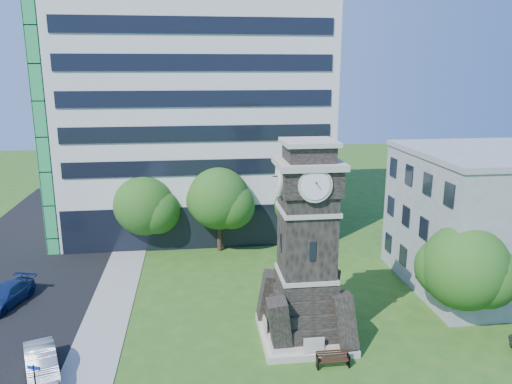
{
  "coord_description": "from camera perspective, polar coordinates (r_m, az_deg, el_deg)",
  "views": [
    {
      "loc": [
        -3.41,
        -25.13,
        16.11
      ],
      "look_at": [
        0.67,
        7.33,
        7.99
      ],
      "focal_mm": 35.0,
      "sensor_mm": 36.0,
      "label": 1
    }
  ],
  "objects": [
    {
      "name": "ground",
      "position": [
        30.05,
        0.5,
        -18.49
      ],
      "size": [
        160.0,
        160.0,
        0.0
      ],
      "primitive_type": "plane",
      "color": "#275719",
      "rests_on": "ground"
    },
    {
      "name": "sidewalk",
      "position": [
        34.7,
        -16.95,
        -14.33
      ],
      "size": [
        3.0,
        70.0,
        0.06
      ],
      "primitive_type": "cube",
      "color": "gray",
      "rests_on": "ground"
    },
    {
      "name": "clock_tower",
      "position": [
        29.91,
        5.76,
        -7.37
      ],
      "size": [
        5.4,
        5.4,
        12.22
      ],
      "color": "beige",
      "rests_on": "ground"
    },
    {
      "name": "office_tall",
      "position": [
        51.01,
        -7.07,
        11.72
      ],
      "size": [
        26.2,
        15.11,
        28.6
      ],
      "color": "silver",
      "rests_on": "ground"
    },
    {
      "name": "office_low",
      "position": [
        41.99,
        27.03,
        -2.68
      ],
      "size": [
        15.2,
        12.2,
        10.4
      ],
      "color": "#A1A5A7",
      "rests_on": "ground"
    },
    {
      "name": "car_street_mid",
      "position": [
        30.56,
        -23.32,
        -17.53
      ],
      "size": [
        3.0,
        4.72,
        1.47
      ],
      "primitive_type": "imported",
      "rotation": [
        0.0,
        0.0,
        0.35
      ],
      "color": "#9FA2A6",
      "rests_on": "ground"
    },
    {
      "name": "car_street_north",
      "position": [
        39.6,
        -26.71,
        -10.52
      ],
      "size": [
        3.4,
        5.32,
        1.44
      ],
      "primitive_type": "imported",
      "rotation": [
        0.0,
        0.0,
        -0.3
      ],
      "color": "navy",
      "rests_on": "ground"
    },
    {
      "name": "park_bench",
      "position": [
        29.41,
        8.76,
        -18.28
      ],
      "size": [
        1.87,
        0.5,
        0.97
      ],
      "rotation": [
        0.0,
        0.0,
        0.0
      ],
      "color": "black",
      "rests_on": "ground"
    },
    {
      "name": "street_sign",
      "position": [
        27.1,
        -23.89,
        -19.45
      ],
      "size": [
        0.66,
        0.07,
        2.75
      ],
      "rotation": [
        0.0,
        0.0,
        -0.31
      ],
      "color": "black",
      "rests_on": "ground"
    },
    {
      "name": "tree_nw",
      "position": [
        46.03,
        -12.5,
        -1.6
      ],
      "size": [
        6.13,
        5.57,
        6.99
      ],
      "rotation": [
        0.0,
        0.0,
        0.11
      ],
      "color": "#332114",
      "rests_on": "ground"
    },
    {
      "name": "tree_nc",
      "position": [
        44.41,
        -4.18,
        -0.99
      ],
      "size": [
        6.08,
        5.52,
        7.66
      ],
      "rotation": [
        0.0,
        0.0,
        0.01
      ],
      "color": "#332114",
      "rests_on": "ground"
    },
    {
      "name": "tree_ne",
      "position": [
        47.04,
        4.28,
        -1.43
      ],
      "size": [
        4.62,
        4.2,
        5.93
      ],
      "rotation": [
        0.0,
        0.0,
        0.19
      ],
      "color": "#332114",
      "rests_on": "ground"
    },
    {
      "name": "tree_east",
      "position": [
        34.83,
        22.83,
        -8.13
      ],
      "size": [
        6.07,
        5.52,
        6.59
      ],
      "rotation": [
        0.0,
        0.0,
        0.22
      ],
      "color": "#332114",
      "rests_on": "ground"
    }
  ]
}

